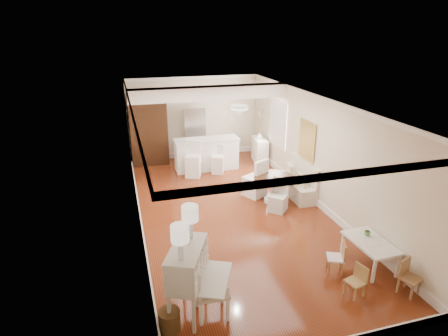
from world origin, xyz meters
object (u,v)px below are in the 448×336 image
kids_chair_c (410,278)px  sideboard (260,150)px  kids_table (369,253)px  gustavian_armchair (212,289)px  kids_chair_b (336,257)px  slip_chair_near (278,195)px  slip_chair_far (255,177)px  fridge (205,134)px  wicker_basket (170,320)px  breakfast_counter (207,154)px  dining_table (273,189)px  bar_stool_left (193,160)px  bar_stool_right (218,159)px  pantry_cabinet (149,130)px  secretary_bureau (188,281)px  kids_chair_a (355,281)px

kids_chair_c → sideboard: size_ratio=0.74×
kids_table → sideboard: (0.10, 6.13, 0.15)m
gustavian_armchair → kids_chair_b: gustavian_armchair is taller
slip_chair_near → sideboard: size_ratio=0.98×
slip_chair_far → fridge: (-0.59, 3.37, 0.36)m
wicker_basket → sideboard: (4.05, 6.72, 0.25)m
slip_chair_far → breakfast_counter: (-0.79, 2.32, -0.02)m
dining_table → breakfast_counter: bearing=111.8°
sideboard → bar_stool_left: bearing=-157.7°
wicker_basket → bar_stool_right: size_ratio=0.37×
gustavian_armchair → bar_stool_left: bearing=-5.4°
kids_table → pantry_cabinet: (-3.50, 7.03, 0.89)m
bar_stool_left → pantry_cabinet: (-1.16, 1.58, 0.60)m
secretary_bureau → kids_table: (3.60, 0.30, -0.35)m
kids_chair_c → bar_stool_left: bar_stool_left is taller
kids_chair_a → dining_table: (0.10, 3.82, 0.07)m
bar_stool_right → sideboard: bearing=40.0°
kids_chair_c → sideboard: 7.04m
gustavian_armchair → fridge: (1.65, 7.45, 0.42)m
breakfast_counter → bar_stool_left: 0.74m
fridge → secretary_bureau: bearing=-105.3°
bar_stool_right → fridge: (-0.05, 1.48, 0.45)m
dining_table → gustavian_armchair: bearing=-125.8°
kids_chair_b → fridge: 7.09m
kids_chair_c → breakfast_counter: (-1.96, 6.86, 0.19)m
breakfast_counter → kids_table: bearing=-73.2°
secretary_bureau → wicker_basket: bearing=-115.8°
kids_chair_b → fridge: bearing=-148.8°
kids_table → kids_chair_c: 0.92m
slip_chair_far → wicker_basket: bearing=26.0°
bar_stool_left → fridge: 1.75m
kids_chair_b → slip_chair_far: size_ratio=0.60×
gustavian_armchair → fridge: 7.64m
kids_chair_b → kids_chair_c: size_ratio=0.99×
kids_table → wicker_basket: bearing=-171.5°
slip_chair_near → pantry_cabinet: pantry_cabinet is taller
gustavian_armchair → dining_table: gustavian_armchair is taller
secretary_bureau → kids_chair_b: (2.86, 0.29, -0.29)m
secretary_bureau → kids_chair_c: 3.82m
pantry_cabinet → sideboard: pantry_cabinet is taller
bar_stool_left → pantry_cabinet: bearing=147.2°
dining_table → sideboard: size_ratio=1.20×
kids_table → kids_chair_a: bearing=-138.4°
gustavian_armchair → dining_table: 4.40m
kids_chair_c → breakfast_counter: size_ratio=0.32×
gustavian_armchair → dining_table: (2.57, 3.57, -0.12)m
wicker_basket → kids_chair_a: size_ratio=0.58×
kids_chair_a → slip_chair_near: slip_chair_near is taller
wicker_basket → kids_chair_a: (3.18, -0.10, 0.12)m
kids_chair_c → pantry_cabinet: bearing=94.3°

